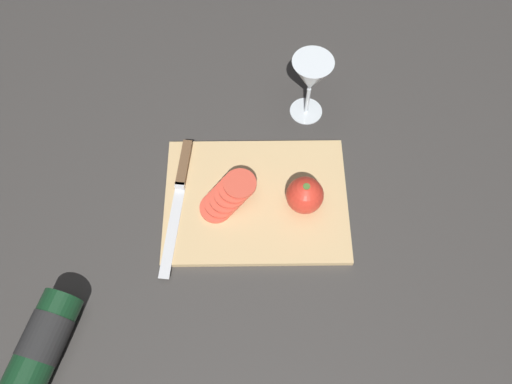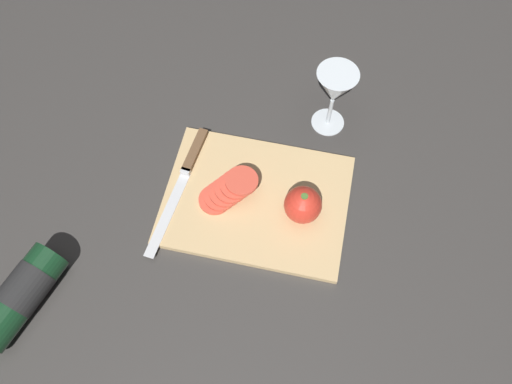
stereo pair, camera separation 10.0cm
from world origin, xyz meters
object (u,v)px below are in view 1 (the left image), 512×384
at_px(knife, 182,178).
at_px(whole_tomato, 305,195).
at_px(tomato_slice_stack_near, 228,196).
at_px(wine_bottle, 38,354).
at_px(wine_glass, 311,78).

bearing_deg(knife, whole_tomato, 82.95).
xyz_separation_m(whole_tomato, tomato_slice_stack_near, (0.15, -0.01, -0.02)).
bearing_deg(knife, tomato_slice_stack_near, 68.72).
relative_size(wine_bottle, whole_tomato, 4.18).
distance_m(wine_bottle, knife, 0.42).
bearing_deg(wine_bottle, whole_tomato, -148.34).
xyz_separation_m(wine_glass, tomato_slice_stack_near, (0.17, 0.23, -0.08)).
bearing_deg(knife, wine_bottle, -26.66).
xyz_separation_m(wine_bottle, tomato_slice_stack_near, (-0.33, -0.30, 0.00)).
distance_m(knife, tomato_slice_stack_near, 0.11).
relative_size(wine_glass, tomato_slice_stack_near, 1.42).
bearing_deg(wine_glass, knife, 33.88).
relative_size(wine_glass, whole_tomato, 2.17).
distance_m(wine_bottle, tomato_slice_stack_near, 0.44).
distance_m(wine_glass, knife, 0.34).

